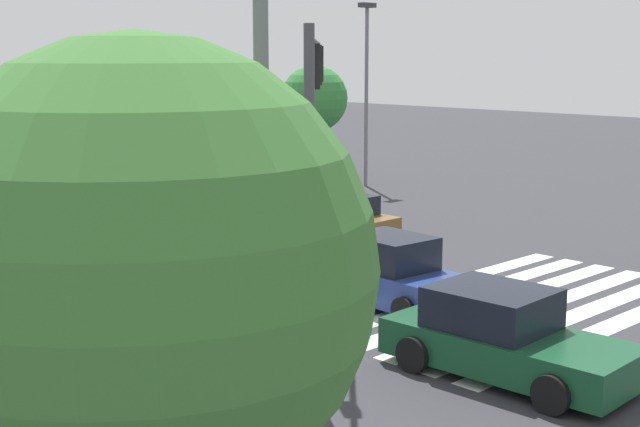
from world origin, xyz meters
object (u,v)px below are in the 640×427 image
object	(u,v)px
car_1	(504,338)
car_2	(325,217)
street_light_pole_a	(366,78)
tree_corner_b	(314,99)
car_0	(391,275)
traffic_signal_mast	(313,111)
street_light_pole_b	(262,187)
tree_corner_a	(142,272)

from	to	relation	value
car_1	car_2	xyz separation A→B (m)	(6.17, 10.95, -0.01)
street_light_pole_a	tree_corner_b	xyz separation A→B (m)	(-0.14, 3.16, -1.03)
car_1	tree_corner_b	world-z (taller)	tree_corner_b
car_0	street_light_pole_a	world-z (taller)	street_light_pole_a
traffic_signal_mast	car_1	world-z (taller)	traffic_signal_mast
car_1	tree_corner_b	xyz separation A→B (m)	(15.45, 21.19, 3.03)
car_0	tree_corner_b	world-z (taller)	tree_corner_b
car_1	street_light_pole_b	size ratio (longest dim) A/B	0.64
traffic_signal_mast	street_light_pole_b	size ratio (longest dim) A/B	0.87
car_0	car_2	world-z (taller)	car_0
tree_corner_b	car_0	bearing A→B (deg)	-128.91
traffic_signal_mast	car_1	bearing A→B (deg)	-115.64
street_light_pole_a	tree_corner_a	distance (m)	32.58
tree_corner_a	street_light_pole_b	bearing A→B (deg)	28.02
car_2	street_light_pole_b	distance (m)	18.66
tree_corner_b	street_light_pole_b	bearing A→B (deg)	-134.63
car_0	street_light_pole_a	size ratio (longest dim) A/B	0.53
car_1	tree_corner_a	xyz separation A→B (m)	(-9.39, -2.87, 3.35)
tree_corner_b	car_2	bearing A→B (deg)	-132.21
car_1	street_light_pole_a	world-z (taller)	street_light_pole_a
street_light_pole_a	car_0	bearing A→B (deg)	-135.14
car_2	car_0	bearing A→B (deg)	144.90
street_light_pole_b	tree_corner_b	world-z (taller)	street_light_pole_b
street_light_pole_a	tree_corner_b	distance (m)	3.32
car_2	car_1	bearing A→B (deg)	148.54
car_1	tree_corner_b	size ratio (longest dim) A/B	0.87
car_2	tree_corner_a	xyz separation A→B (m)	(-15.56, -13.83, 3.35)
car_0	tree_corner_b	distance (m)	21.73
car_1	car_2	distance (m)	12.57
car_1	traffic_signal_mast	bearing A→B (deg)	-162.93
street_light_pole_b	tree_corner_a	distance (m)	2.62
street_light_pole_a	street_light_pole_b	size ratio (longest dim) A/B	1.10
car_2	street_light_pole_b	xyz separation A→B (m)	(-13.26, -12.60, 3.68)
car_1	car_2	size ratio (longest dim) A/B	0.94
tree_corner_b	tree_corner_a	bearing A→B (deg)	-135.91
street_light_pole_a	street_light_pole_b	world-z (taller)	street_light_pole_a
car_1	car_2	world-z (taller)	car_1
car_1	street_light_pole_a	xyz separation A→B (m)	(15.59, 18.03, 4.06)
car_1	street_light_pole_a	size ratio (longest dim) A/B	0.58
car_1	tree_corner_b	bearing A→B (deg)	141.61
car_0	tree_corner_a	size ratio (longest dim) A/B	0.71
tree_corner_a	car_1	bearing A→B (deg)	17.01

